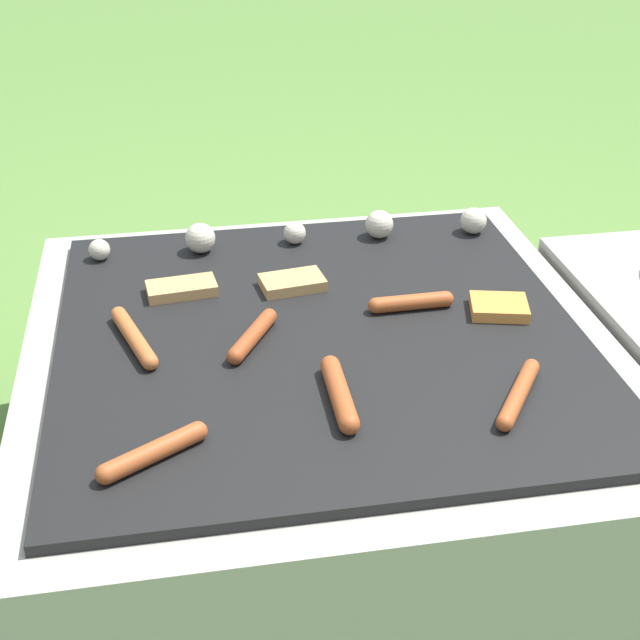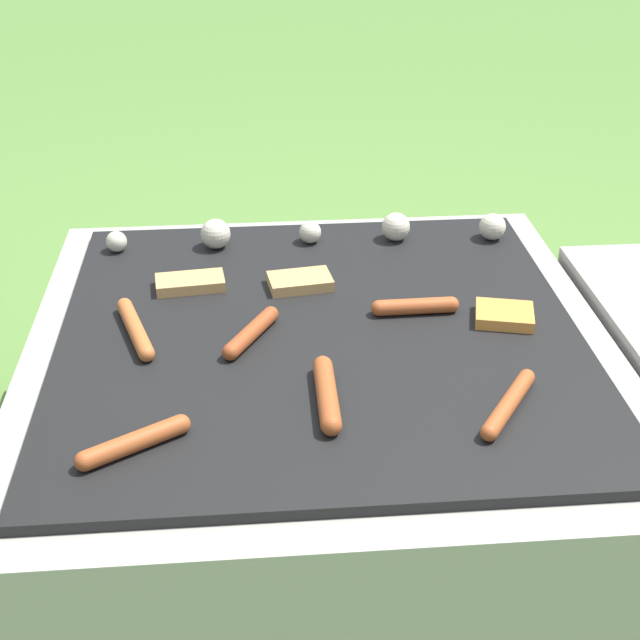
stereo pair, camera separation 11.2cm
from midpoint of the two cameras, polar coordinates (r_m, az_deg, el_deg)
ground_plane at (r=1.70m, az=-1.93°, el=-12.22°), size 14.00×14.00×0.00m
grill at (r=1.58m, az=-2.06°, el=-6.97°), size 0.97×0.97×0.40m
sausage_front_center at (r=1.43m, az=-6.58°, el=-1.06°), size 0.09×0.14×0.03m
sausage_front_right at (r=1.52m, az=3.75°, el=1.10°), size 0.15×0.03×0.03m
sausage_mid_left at (r=1.29m, az=-1.27°, el=-4.78°), size 0.03×0.18×0.03m
sausage_mid_right at (r=1.31m, az=10.21°, el=-4.72°), size 0.11×0.15×0.02m
sausage_back_right at (r=1.46m, az=-14.01°, el=-1.12°), size 0.08×0.18×0.03m
sausage_back_left at (r=1.21m, az=-13.29°, el=-8.30°), size 0.15×0.10×0.03m
bread_slice_center at (r=1.53m, az=9.34°, el=0.77°), size 0.11×0.10×0.02m
bread_slice_left at (r=1.60m, az=-10.85°, el=1.95°), size 0.13×0.07×0.02m
bread_slice_right at (r=1.59m, az=-3.80°, el=2.37°), size 0.12×0.08×0.02m
mushroom_row at (r=1.75m, az=-2.37°, el=5.68°), size 0.78×0.07×0.06m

